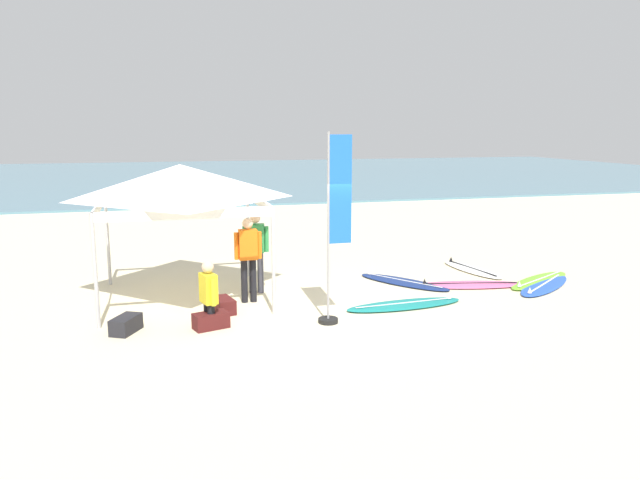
{
  "coord_description": "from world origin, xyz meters",
  "views": [
    {
      "loc": [
        -2.72,
        -11.17,
        3.47
      ],
      "look_at": [
        0.78,
        1.68,
        1.0
      ],
      "focal_mm": 34.18,
      "sensor_mm": 36.0,
      "label": 1
    }
  ],
  "objects_px": {
    "person_yellow": "(209,291)",
    "person_orange": "(248,254)",
    "surfboard_navy": "(403,282)",
    "canopy_tent": "(181,182)",
    "gear_bag_on_sand": "(211,321)",
    "surfboard_white": "(472,269)",
    "person_green": "(256,247)",
    "gear_bag_near_tent": "(126,325)",
    "surfboard_lime": "(539,280)",
    "banner_flag": "(335,237)",
    "surfboard_teal": "(405,304)",
    "surfboard_blue": "(544,285)",
    "gear_bag_by_pole": "(223,305)",
    "surfboard_pink": "(470,285)"
  },
  "relations": [
    {
      "from": "surfboard_navy",
      "to": "gear_bag_near_tent",
      "type": "relative_size",
      "value": 3.78
    },
    {
      "from": "person_orange",
      "to": "banner_flag",
      "type": "height_order",
      "value": "banner_flag"
    },
    {
      "from": "surfboard_white",
      "to": "person_yellow",
      "type": "distance_m",
      "value": 7.14
    },
    {
      "from": "gear_bag_by_pole",
      "to": "surfboard_teal",
      "type": "bearing_deg",
      "value": -8.67
    },
    {
      "from": "surfboard_lime",
      "to": "surfboard_navy",
      "type": "distance_m",
      "value": 3.12
    },
    {
      "from": "person_green",
      "to": "surfboard_pink",
      "type": "bearing_deg",
      "value": -8.81
    },
    {
      "from": "surfboard_white",
      "to": "surfboard_pink",
      "type": "distance_m",
      "value": 1.52
    },
    {
      "from": "gear_bag_on_sand",
      "to": "canopy_tent",
      "type": "bearing_deg",
      "value": 99.16
    },
    {
      "from": "banner_flag",
      "to": "gear_bag_on_sand",
      "type": "distance_m",
      "value": 2.62
    },
    {
      "from": "canopy_tent",
      "to": "banner_flag",
      "type": "relative_size",
      "value": 0.95
    },
    {
      "from": "surfboard_lime",
      "to": "person_orange",
      "type": "height_order",
      "value": "person_orange"
    },
    {
      "from": "banner_flag",
      "to": "gear_bag_near_tent",
      "type": "distance_m",
      "value": 3.91
    },
    {
      "from": "surfboard_navy",
      "to": "gear_bag_near_tent",
      "type": "bearing_deg",
      "value": -162.63
    },
    {
      "from": "surfboard_lime",
      "to": "gear_bag_near_tent",
      "type": "height_order",
      "value": "gear_bag_near_tent"
    },
    {
      "from": "surfboard_white",
      "to": "person_green",
      "type": "distance_m",
      "value": 5.55
    },
    {
      "from": "gear_bag_on_sand",
      "to": "surfboard_white",
      "type": "bearing_deg",
      "value": 22.32
    },
    {
      "from": "surfboard_navy",
      "to": "gear_bag_on_sand",
      "type": "height_order",
      "value": "gear_bag_on_sand"
    },
    {
      "from": "surfboard_navy",
      "to": "banner_flag",
      "type": "height_order",
      "value": "banner_flag"
    },
    {
      "from": "canopy_tent",
      "to": "person_yellow",
      "type": "height_order",
      "value": "canopy_tent"
    },
    {
      "from": "surfboard_teal",
      "to": "person_yellow",
      "type": "height_order",
      "value": "person_yellow"
    },
    {
      "from": "gear_bag_near_tent",
      "to": "surfboard_navy",
      "type": "bearing_deg",
      "value": 17.37
    },
    {
      "from": "gear_bag_on_sand",
      "to": "person_yellow",
      "type": "bearing_deg",
      "value": 108.82
    },
    {
      "from": "surfboard_navy",
      "to": "canopy_tent",
      "type": "bearing_deg",
      "value": 179.13
    },
    {
      "from": "gear_bag_near_tent",
      "to": "gear_bag_by_pole",
      "type": "bearing_deg",
      "value": 22.19
    },
    {
      "from": "surfboard_navy",
      "to": "gear_bag_on_sand",
      "type": "bearing_deg",
      "value": -155.82
    },
    {
      "from": "surfboard_lime",
      "to": "gear_bag_near_tent",
      "type": "relative_size",
      "value": 3.9
    },
    {
      "from": "surfboard_blue",
      "to": "person_yellow",
      "type": "height_order",
      "value": "person_yellow"
    },
    {
      "from": "gear_bag_by_pole",
      "to": "surfboard_white",
      "type": "bearing_deg",
      "value": 16.26
    },
    {
      "from": "surfboard_white",
      "to": "person_green",
      "type": "xyz_separation_m",
      "value": [
        -5.43,
        -0.59,
        0.95
      ]
    },
    {
      "from": "surfboard_navy",
      "to": "person_yellow",
      "type": "relative_size",
      "value": 1.89
    },
    {
      "from": "canopy_tent",
      "to": "gear_bag_by_pole",
      "type": "height_order",
      "value": "canopy_tent"
    },
    {
      "from": "gear_bag_near_tent",
      "to": "surfboard_blue",
      "type": "bearing_deg",
      "value": 4.93
    },
    {
      "from": "surfboard_teal",
      "to": "gear_bag_on_sand",
      "type": "xyz_separation_m",
      "value": [
        -3.81,
        -0.34,
        0.1
      ]
    },
    {
      "from": "person_green",
      "to": "gear_bag_on_sand",
      "type": "height_order",
      "value": "person_green"
    },
    {
      "from": "person_yellow",
      "to": "surfboard_teal",
      "type": "bearing_deg",
      "value": 4.25
    },
    {
      "from": "gear_bag_near_tent",
      "to": "surfboard_teal",
      "type": "bearing_deg",
      "value": 1.95
    },
    {
      "from": "person_green",
      "to": "gear_bag_on_sand",
      "type": "xyz_separation_m",
      "value": [
        -1.16,
        -2.12,
        -0.85
      ]
    },
    {
      "from": "person_yellow",
      "to": "gear_bag_on_sand",
      "type": "xyz_separation_m",
      "value": [
        0.02,
        -0.06,
        -0.52
      ]
    },
    {
      "from": "surfboard_navy",
      "to": "gear_bag_on_sand",
      "type": "xyz_separation_m",
      "value": [
        -4.48,
        -2.01,
        0.1
      ]
    },
    {
      "from": "banner_flag",
      "to": "canopy_tent",
      "type": "bearing_deg",
      "value": 137.29
    },
    {
      "from": "surfboard_blue",
      "to": "surfboard_white",
      "type": "bearing_deg",
      "value": 114.07
    },
    {
      "from": "gear_bag_by_pole",
      "to": "person_green",
      "type": "bearing_deg",
      "value": 55.91
    },
    {
      "from": "surfboard_pink",
      "to": "person_green",
      "type": "bearing_deg",
      "value": 171.19
    },
    {
      "from": "banner_flag",
      "to": "gear_bag_on_sand",
      "type": "relative_size",
      "value": 5.67
    },
    {
      "from": "canopy_tent",
      "to": "surfboard_lime",
      "type": "distance_m",
      "value": 8.24
    },
    {
      "from": "surfboard_blue",
      "to": "person_green",
      "type": "xyz_separation_m",
      "value": [
        -6.23,
        1.19,
        0.95
      ]
    },
    {
      "from": "person_orange",
      "to": "gear_bag_by_pole",
      "type": "bearing_deg",
      "value": -135.08
    },
    {
      "from": "person_yellow",
      "to": "banner_flag",
      "type": "distance_m",
      "value": 2.4
    },
    {
      "from": "person_yellow",
      "to": "person_orange",
      "type": "bearing_deg",
      "value": 56.77
    },
    {
      "from": "gear_bag_on_sand",
      "to": "surfboard_blue",
      "type": "bearing_deg",
      "value": 7.13
    }
  ]
}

